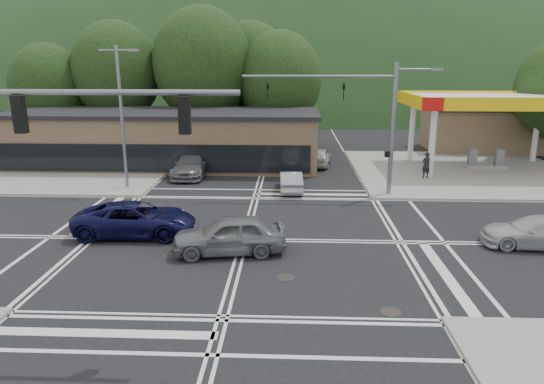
{
  "coord_description": "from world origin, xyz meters",
  "views": [
    {
      "loc": [
        2.17,
        -21.09,
        7.95
      ],
      "look_at": [
        1.15,
        3.45,
        1.4
      ],
      "focal_mm": 32.0,
      "sensor_mm": 36.0,
      "label": 1
    }
  ],
  "objects_px": {
    "car_grey_center": "(229,235)",
    "pedestrian": "(426,165)",
    "car_blue_west": "(135,219)",
    "car_northbound": "(192,165)",
    "car_queue_b": "(319,157)",
    "car_queue_a": "(291,181)",
    "car_silver_east": "(538,232)"
  },
  "relations": [
    {
      "from": "car_silver_east",
      "to": "car_blue_west",
      "type": "bearing_deg",
      "value": -86.65
    },
    {
      "from": "car_grey_center",
      "to": "pedestrian",
      "type": "relative_size",
      "value": 2.68
    },
    {
      "from": "car_grey_center",
      "to": "pedestrian",
      "type": "xyz_separation_m",
      "value": [
        12.03,
        14.05,
        0.23
      ]
    },
    {
      "from": "car_grey_center",
      "to": "pedestrian",
      "type": "distance_m",
      "value": 18.5
    },
    {
      "from": "car_grey_center",
      "to": "car_northbound",
      "type": "distance_m",
      "value": 15.35
    },
    {
      "from": "car_silver_east",
      "to": "pedestrian",
      "type": "bearing_deg",
      "value": -167.1
    },
    {
      "from": "car_grey_center",
      "to": "car_queue_a",
      "type": "height_order",
      "value": "car_grey_center"
    },
    {
      "from": "pedestrian",
      "to": "car_blue_west",
      "type": "bearing_deg",
      "value": 15.37
    },
    {
      "from": "car_queue_a",
      "to": "pedestrian",
      "type": "distance_m",
      "value": 10.04
    },
    {
      "from": "car_queue_a",
      "to": "car_queue_b",
      "type": "xyz_separation_m",
      "value": [
        2.21,
        7.98,
        0.08
      ]
    },
    {
      "from": "car_grey_center",
      "to": "car_queue_b",
      "type": "distance_m",
      "value": 19.18
    },
    {
      "from": "car_blue_west",
      "to": "pedestrian",
      "type": "distance_m",
      "value": 20.6
    },
    {
      "from": "car_grey_center",
      "to": "car_silver_east",
      "type": "xyz_separation_m",
      "value": [
        13.6,
        1.29,
        -0.14
      ]
    },
    {
      "from": "car_northbound",
      "to": "pedestrian",
      "type": "distance_m",
      "value": 16.63
    },
    {
      "from": "car_blue_west",
      "to": "car_grey_center",
      "type": "xyz_separation_m",
      "value": [
        4.75,
        -2.09,
        0.04
      ]
    },
    {
      "from": "car_queue_a",
      "to": "pedestrian",
      "type": "xyz_separation_m",
      "value": [
        9.41,
        3.46,
        0.41
      ]
    },
    {
      "from": "car_grey_center",
      "to": "car_silver_east",
      "type": "height_order",
      "value": "car_grey_center"
    },
    {
      "from": "car_grey_center",
      "to": "car_queue_b",
      "type": "xyz_separation_m",
      "value": [
        4.82,
        18.57,
        -0.1
      ]
    },
    {
      "from": "car_blue_west",
      "to": "pedestrian",
      "type": "relative_size",
      "value": 3.11
    },
    {
      "from": "car_queue_a",
      "to": "car_northbound",
      "type": "distance_m",
      "value": 8.27
    },
    {
      "from": "car_grey_center",
      "to": "car_northbound",
      "type": "bearing_deg",
      "value": -171.01
    },
    {
      "from": "car_silver_east",
      "to": "car_queue_a",
      "type": "relative_size",
      "value": 1.21
    },
    {
      "from": "car_queue_b",
      "to": "car_silver_east",
      "type": "bearing_deg",
      "value": 125.73
    },
    {
      "from": "car_blue_west",
      "to": "car_northbound",
      "type": "height_order",
      "value": "car_northbound"
    },
    {
      "from": "car_silver_east",
      "to": "car_northbound",
      "type": "distance_m",
      "value": 22.58
    },
    {
      "from": "car_silver_east",
      "to": "pedestrian",
      "type": "xyz_separation_m",
      "value": [
        -1.58,
        12.76,
        0.37
      ]
    },
    {
      "from": "car_silver_east",
      "to": "car_northbound",
      "type": "xyz_separation_m",
      "value": [
        -18.2,
        13.36,
        0.11
      ]
    },
    {
      "from": "car_queue_a",
      "to": "pedestrian",
      "type": "bearing_deg",
      "value": -162.42
    },
    {
      "from": "car_queue_a",
      "to": "car_queue_b",
      "type": "distance_m",
      "value": 8.28
    },
    {
      "from": "pedestrian",
      "to": "car_queue_a",
      "type": "bearing_deg",
      "value": 0.08
    },
    {
      "from": "car_grey_center",
      "to": "car_silver_east",
      "type": "distance_m",
      "value": 13.67
    },
    {
      "from": "car_queue_a",
      "to": "car_silver_east",
      "type": "bearing_deg",
      "value": 137.14
    }
  ]
}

